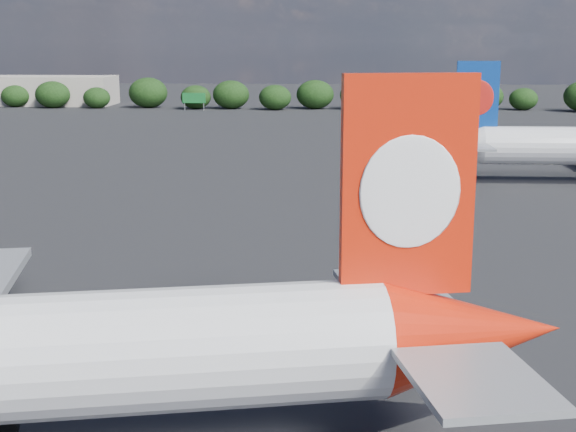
{
  "coord_description": "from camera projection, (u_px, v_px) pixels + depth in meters",
  "views": [
    {
      "loc": [
        18.55,
        -31.98,
        17.63
      ],
      "look_at": [
        16.0,
        12.0,
        8.0
      ],
      "focal_mm": 50.0,
      "sensor_mm": 36.0,
      "label": 1
    }
  ],
  "objects": [
    {
      "name": "ground",
      "position": [
        176.0,
        194.0,
        94.52
      ],
      "size": [
        500.0,
        500.0,
        0.0
      ],
      "primitive_type": "plane",
      "color": "black",
      "rests_on": "ground"
    },
    {
      "name": "terminal_building",
      "position": [
        39.0,
        90.0,
        226.08
      ],
      "size": [
        42.0,
        16.0,
        8.0
      ],
      "color": "#A0968A",
      "rests_on": "ground"
    },
    {
      "name": "highway_sign",
      "position": [
        194.0,
        98.0,
        208.01
      ],
      "size": [
        6.0,
        0.3,
        4.5
      ],
      "color": "#135F25",
      "rests_on": "ground"
    },
    {
      "name": "billboard_yellow",
      "position": [
        310.0,
        94.0,
        212.0
      ],
      "size": [
        5.0,
        0.3,
        5.5
      ],
      "color": "yellow",
      "rests_on": "ground"
    },
    {
      "name": "horizon_treeline",
      "position": [
        331.0,
        95.0,
        210.15
      ],
      "size": [
        204.68,
        15.25,
        9.32
      ],
      "color": "black",
      "rests_on": "ground"
    }
  ]
}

